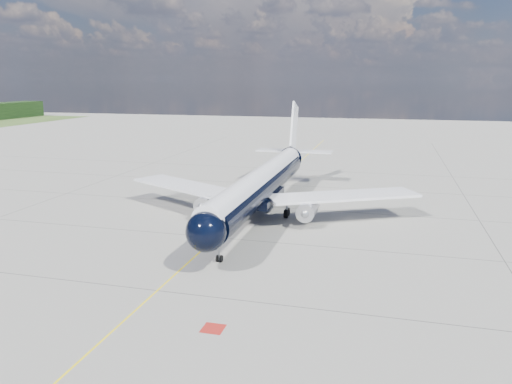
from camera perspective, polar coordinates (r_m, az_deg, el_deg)
ground at (r=75.26m, az=0.45°, el=-0.66°), size 320.00×320.00×0.00m
taxiway_centerline at (r=70.57m, az=-0.56°, el=-1.57°), size 0.16×160.00×0.01m
red_marking at (r=37.30m, az=-4.93°, el=-15.28°), size 1.60×1.60×0.01m
main_airliner at (r=64.59m, az=0.81°, el=1.02°), size 39.80×48.29×13.99m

